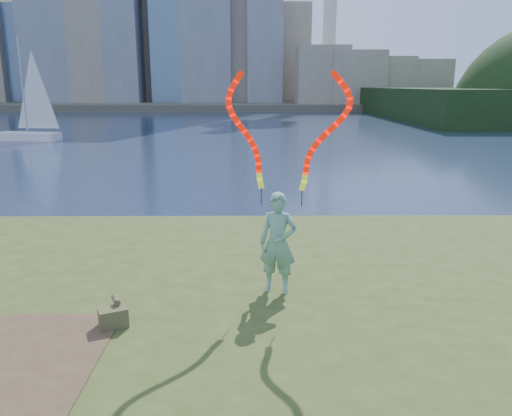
{
  "coord_description": "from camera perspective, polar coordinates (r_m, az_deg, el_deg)",
  "views": [
    {
      "loc": [
        1.49,
        -9.17,
        4.44
      ],
      "look_at": [
        1.58,
        1.0,
        1.92
      ],
      "focal_mm": 35.0,
      "sensor_mm": 36.0,
      "label": 1
    }
  ],
  "objects": [
    {
      "name": "canvas_bag",
      "position": [
        8.18,
        -15.98,
        -11.8
      ],
      "size": [
        0.51,
        0.57,
        0.41
      ],
      "rotation": [
        0.0,
        0.0,
        0.42
      ],
      "color": "#4E4D29",
      "rests_on": "grassy_knoll"
    },
    {
      "name": "far_shore",
      "position": [
        104.25,
        -1.36,
        11.79
      ],
      "size": [
        320.0,
        40.0,
        1.2
      ],
      "primitive_type": "cube",
      "color": "#514C3B",
      "rests_on": "ground"
    },
    {
      "name": "sailboat",
      "position": [
        44.99,
        -24.42,
        8.82
      ],
      "size": [
        5.46,
        2.49,
        8.19
      ],
      "rotation": [
        0.0,
        0.0,
        -0.17
      ],
      "color": "white",
      "rests_on": "ground"
    },
    {
      "name": "grassy_knoll",
      "position": [
        8.14,
        -11.44,
        -16.63
      ],
      "size": [
        20.0,
        18.0,
        0.8
      ],
      "color": "#374619",
      "rests_on": "ground"
    },
    {
      "name": "ground",
      "position": [
        10.3,
        -8.95,
        -11.82
      ],
      "size": [
        320.0,
        320.0,
        0.0
      ],
      "primitive_type": "plane",
      "color": "#1A2741",
      "rests_on": "ground"
    },
    {
      "name": "woman_with_ribbons",
      "position": [
        8.76,
        2.63,
        -0.99
      ],
      "size": [
        2.05,
        0.72,
        4.18
      ],
      "rotation": [
        0.0,
        0.0,
        -0.28
      ],
      "color": "#1E6F48",
      "rests_on": "grassy_knoll"
    }
  ]
}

